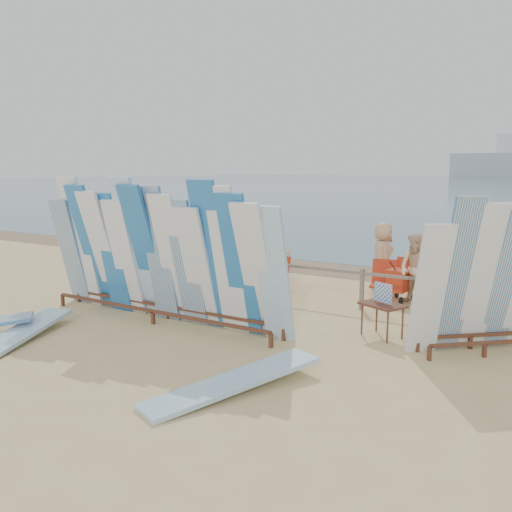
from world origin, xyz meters
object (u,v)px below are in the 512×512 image
Objects in this scene: main_surfboard_rack at (159,258)px; beach_chair_right at (383,288)px; flat_board_b at (234,391)px; beachgoer_7 at (498,258)px; beach_chair_left at (275,281)px; beachgoer_8 at (415,269)px; flat_board_a at (19,341)px; beachgoer_4 at (256,248)px; vendor_table at (382,319)px; side_surfboard_rack at (482,283)px; beachgoer_3 at (254,242)px; beachgoer_0 at (200,244)px; stroller at (400,284)px; beachgoer_2 at (277,255)px; beachgoer_6 at (383,256)px; beachgoer_1 at (206,240)px.

main_surfboard_rack is 6.32× the size of beach_chair_right.
beachgoer_7 reaches higher than flat_board_b.
beachgoer_8 is (3.32, 0.49, 0.55)m from beach_chair_left.
beachgoer_4 reaches higher than flat_board_a.
beachgoer_8 is 2.86m from beachgoer_7.
flat_board_a is 6.92m from beachgoer_4.
beachgoer_7 is (5.83, 2.04, -0.07)m from beachgoer_4.
beachgoer_7 reaches higher than vendor_table.
side_surfboard_rack reaches higher than beachgoer_4.
vendor_table is at bearing -141.32° from beachgoer_3.
beachgoer_7 reaches higher than flat_board_a.
beachgoer_4 is at bearing -157.58° from beachgoer_3.
main_surfboard_rack reaches higher than beachgoer_0.
main_surfboard_rack reaches higher than side_surfboard_rack.
stroller is at bearing 26.96° from beach_chair_left.
side_surfboard_rack is 1.68× the size of beachgoer_2.
flat_board_b is at bearing -87.68° from stroller.
stroller is at bearing -153.07° from beachgoer_7.
side_surfboard_rack reaches higher than beachgoer_2.
beach_chair_left is at bearing -161.64° from beachgoer_4.
beachgoer_8 is (5.45, -1.90, -0.02)m from beachgoer_3.
beachgoer_6 is at bearing -179.63° from beachgoer_7.
beachgoer_2 is (0.78, -0.21, -0.11)m from beachgoer_4.
beachgoer_4 is (-4.09, 0.33, 0.49)m from stroller.
beachgoer_0 reaches higher than vendor_table.
beachgoer_3 is 1.06× the size of beachgoer_0.
stroller is 0.56× the size of beachgoer_4.
flat_board_b is 6.31m from stroller.
flat_board_a is at bearing 166.13° from side_surfboard_rack.
beachgoer_8 is at bearing -121.33° from beachgoer_3.
vendor_table is 2.74m from beachgoer_8.
beach_chair_left is 0.53× the size of beachgoer_3.
flat_board_b is at bearing -167.97° from side_surfboard_rack.
stroller is 0.60× the size of beachgoer_7.
beachgoer_7 reaches higher than beachgoer_0.
beach_chair_left is 0.57× the size of beachgoer_0.
flat_board_b is at bearing -32.96° from main_surfboard_rack.
beachgoer_1 reaches higher than beachgoer_0.
flat_board_a is 1.74× the size of beachgoer_0.
stroller is at bearing -179.98° from beachgoer_8.
vendor_table is at bearing 13.50° from flat_board_a.
beachgoer_3 is 0.98× the size of beachgoer_6.
stroller is (2.94, 0.66, 0.14)m from beach_chair_left.
beachgoer_8 reaches higher than stroller.
stroller is (0.35, 6.28, 0.40)m from flat_board_b.
stroller is 2.96m from beachgoer_7.
beachgoer_7 is at bearing 97.73° from flat_board_b.
beach_chair_left is 2.63m from beach_chair_right.
beachgoer_1 is (-1.95, 8.06, 0.78)m from flat_board_a.
beach_chair_right is (-0.94, 2.81, -0.06)m from vendor_table.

